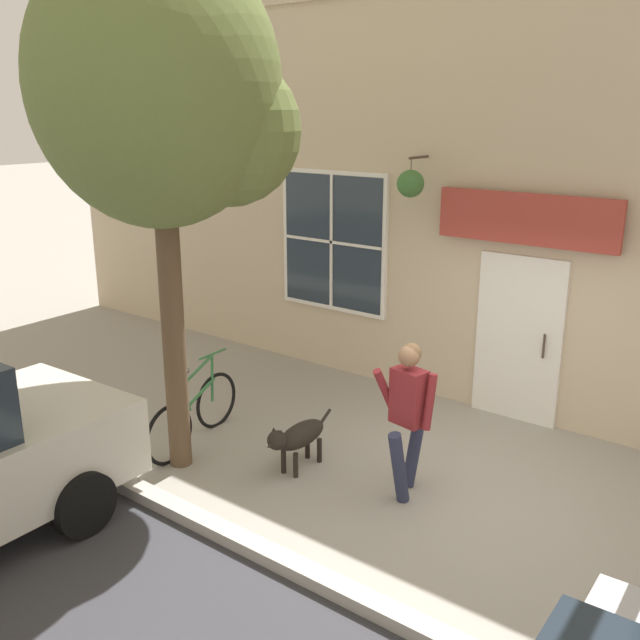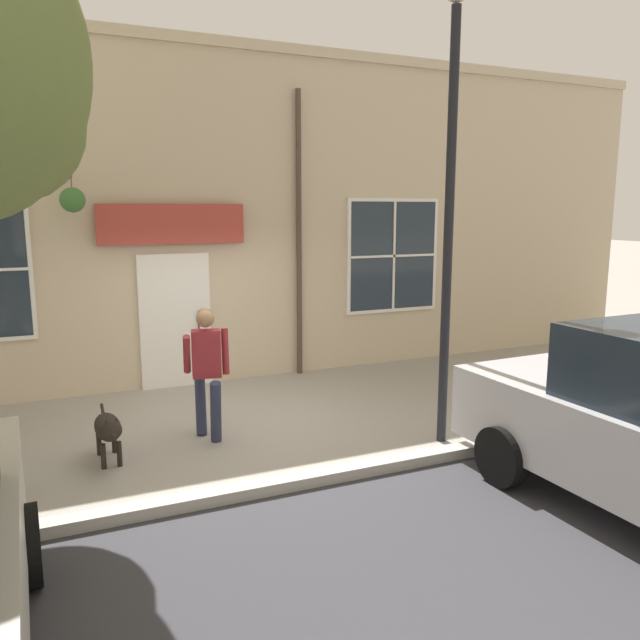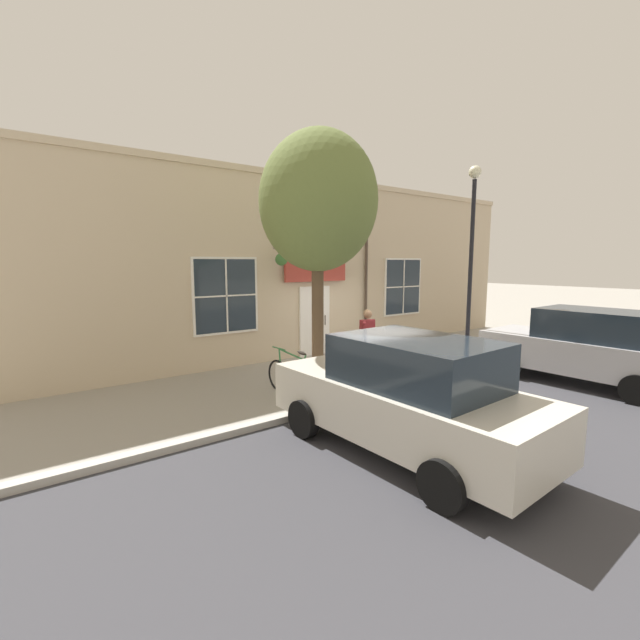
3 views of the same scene
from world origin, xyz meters
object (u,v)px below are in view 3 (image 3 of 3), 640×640
leaning_bicycle (295,377)px  parked_car_mid_block (586,346)px  street_tree_by_curb (317,207)px  parked_car_nearest_curb (407,395)px  dog_on_leash (339,365)px  pedestrian_walking (367,335)px  street_lamp (472,240)px

leaning_bicycle → parked_car_mid_block: 6.79m
street_tree_by_curb → parked_car_nearest_curb: (2.99, -0.55, -3.04)m
street_tree_by_curb → parked_car_mid_block: (3.00, 5.56, -3.04)m
dog_on_leash → parked_car_mid_block: bearing=51.5°
street_tree_by_curb → leaning_bicycle: bearing=-137.7°
pedestrian_walking → street_tree_by_curb: 3.81m
street_tree_by_curb → street_lamp: (0.35, 4.81, -0.50)m
street_tree_by_curb → leaning_bicycle: 3.57m
dog_on_leash → parked_car_mid_block: parked_car_mid_block is taller
dog_on_leash → parked_car_nearest_curb: size_ratio=0.26×
dog_on_leash → parked_car_mid_block: 5.77m
parked_car_nearest_curb → parked_car_mid_block: bearing=89.9°
street_lamp → dog_on_leash: bearing=-103.9°
street_tree_by_curb → parked_car_nearest_curb: bearing=-10.5°
pedestrian_walking → leaning_bicycle: 2.69m
pedestrian_walking → parked_car_mid_block: 5.09m
dog_on_leash → parked_car_mid_block: (3.58, 4.50, 0.48)m
dog_on_leash → parked_car_nearest_curb: 3.95m
leaning_bicycle → parked_car_nearest_curb: size_ratio=0.39×
leaning_bicycle → parked_car_mid_block: size_ratio=0.39×
leaning_bicycle → pedestrian_walking: bearing=101.4°
dog_on_leash → street_tree_by_curb: street_tree_by_curb is taller
street_lamp → parked_car_mid_block: bearing=15.7°
dog_on_leash → leaning_bicycle: bearing=-80.7°
pedestrian_walking → street_lamp: size_ratio=0.31×
pedestrian_walking → street_lamp: 3.75m
street_lamp → leaning_bicycle: bearing=-97.8°
street_lamp → pedestrian_walking: bearing=-115.4°
parked_car_mid_block → parked_car_nearest_curb: bearing=-90.1°
street_lamp → parked_car_nearest_curb: bearing=-63.8°
pedestrian_walking → dog_on_leash: pedestrian_walking is taller
pedestrian_walking → parked_car_nearest_curb: (3.86, -2.80, -0.09)m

